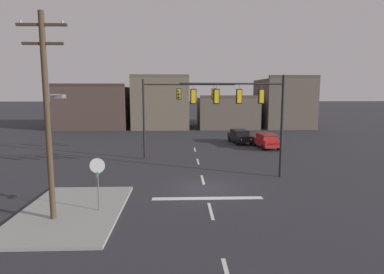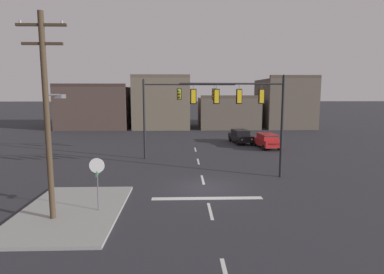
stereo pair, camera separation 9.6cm
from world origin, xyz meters
name	(u,v)px [view 1 (the left image)]	position (x,y,z in m)	size (l,w,h in m)	color
ground_plane	(205,188)	(0.00, 0.00, 0.00)	(400.00, 400.00, 0.00)	#2B2B30
sidewalk_near_corner	(72,211)	(-7.08, -4.00, 0.07)	(5.00, 8.00, 0.15)	gray
stop_bar_paint	(207,198)	(0.00, -2.00, 0.00)	(6.40, 0.50, 0.01)	silver
lane_centreline	(203,180)	(0.00, 2.00, 0.00)	(0.16, 26.40, 0.01)	silver
signal_mast_near_side	(248,106)	(3.18, 2.39, 5.13)	(7.38, 0.86, 7.30)	black
signal_mast_far_side	(170,104)	(-2.46, 9.43, 5.00)	(8.37, 0.43, 7.28)	black
stop_sign	(98,172)	(-5.69, -4.04, 2.14)	(0.76, 0.64, 2.83)	#56565B
car_lot_nearside	(240,136)	(5.62, 18.26, 0.86)	(2.43, 4.63, 1.61)	black
car_lot_middle	(266,140)	(7.85, 14.64, 0.86)	(2.24, 4.58, 1.61)	#A81E1E
utility_pole	(48,112)	(-7.59, -4.93, 5.18)	(2.20, 2.21, 9.60)	#423323
building_row	(182,106)	(-1.19, 36.71, 3.65)	(42.56, 12.79, 8.85)	#473833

